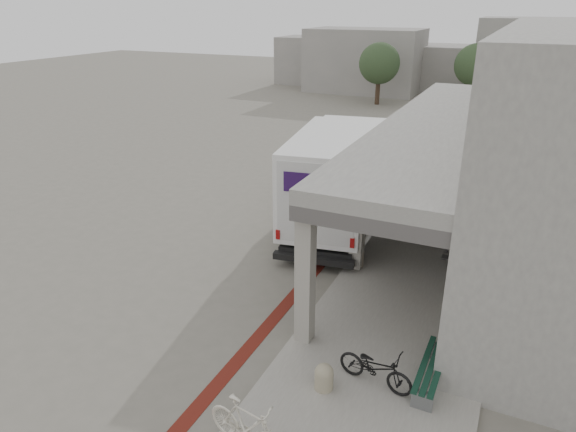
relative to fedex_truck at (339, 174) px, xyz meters
The scene contains 14 objects.
ground 4.26m from the fedex_truck, 94.39° to the right, with size 120.00×120.00×0.00m, color #6A665B.
bike_lane_stripe 2.70m from the fedex_truck, 68.66° to the right, with size 0.35×40.00×0.01m, color #5E1B12.
sidewalk 5.62m from the fedex_truck, 45.79° to the right, with size 4.40×28.00×0.12m, color gray.
transit_building 6.75m from the fedex_truck, ahead, with size 7.60×17.00×7.00m.
distant_backdrop 32.24m from the fedex_truck, 95.59° to the left, with size 28.00×10.00×6.50m.
tree_left 24.80m from the fedex_truck, 102.34° to the left, with size 3.20×3.20×4.80m.
tree_mid 26.28m from the fedex_truck, 86.27° to the left, with size 3.20×3.20×4.80m.
fedex_truck is the anchor object (origin of this frame).
bench 9.16m from the fedex_truck, 57.62° to the right, with size 0.46×2.03×0.47m.
bollard_near 9.31m from the fedex_truck, 71.88° to the right, with size 0.40×0.40×0.59m.
bollard_far 3.99m from the fedex_truck, 60.91° to the right, with size 0.41×0.41×0.61m.
utility_cabinet 5.25m from the fedex_truck, 22.94° to the right, with size 0.50×0.66×1.10m, color slate.
bicycle_black 9.12m from the fedex_truck, 65.14° to the right, with size 0.58×1.66×0.87m, color black.
bicycle_cream 11.09m from the fedex_truck, 78.45° to the right, with size 0.50×1.75×1.05m, color beige.
Camera 1 is at (6.06, -12.99, 7.57)m, focal length 32.00 mm.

